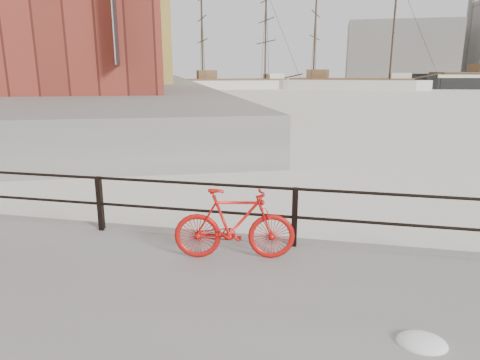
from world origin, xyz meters
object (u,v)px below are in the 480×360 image
at_px(workboat_near, 37,102).
at_px(schooner_left, 235,89).
at_px(bicycle, 234,224).
at_px(schooner_mid, 350,89).
at_px(workboat_far, 85,97).

bearing_deg(workboat_near, schooner_left, 34.08).
distance_m(bicycle, schooner_left, 74.50).
bearing_deg(schooner_left, schooner_mid, -19.96).
bearing_deg(schooner_mid, bicycle, -87.90).
height_order(bicycle, workboat_near, workboat_near).
relative_size(bicycle, workboat_near, 0.15).
height_order(bicycle, schooner_left, schooner_left).
relative_size(bicycle, schooner_left, 0.07).
distance_m(bicycle, workboat_far, 52.51).
height_order(schooner_mid, workboat_far, schooner_mid).
relative_size(schooner_left, workboat_near, 2.16).
height_order(schooner_mid, schooner_left, schooner_mid).
height_order(bicycle, workboat_far, workboat_far).
bearing_deg(workboat_far, bicycle, -71.65).
bearing_deg(schooner_left, workboat_near, -134.29).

